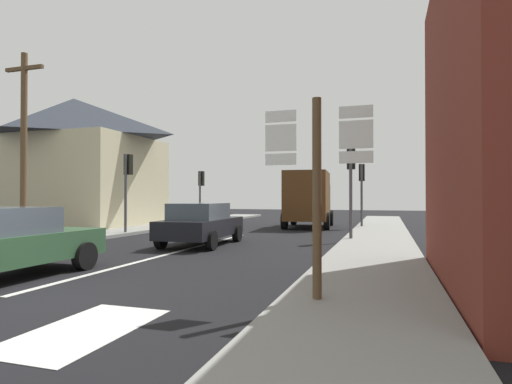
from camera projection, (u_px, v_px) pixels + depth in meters
ground_plane at (225, 239)px, 16.49m from camera, size 80.00×80.00×0.00m
sidewalk_right at (376, 249)px, 12.83m from camera, size 2.51×44.00×0.14m
sidewalk_left at (69, 238)px, 16.33m from camera, size 2.51×44.00×0.14m
lane_centre_stripe at (176, 252)px, 12.67m from camera, size 0.16×12.00×0.01m
lane_turn_arrow at (85, 330)px, 5.25m from camera, size 1.20×2.20×0.01m
clapboard_house_left at (74, 162)px, 23.96m from camera, size 9.20×7.78×7.37m
sedan_near at (2, 242)px, 8.51m from camera, size 1.97×4.20×1.47m
sedan_far at (201, 223)px, 14.57m from camera, size 2.12×4.27×1.47m
delivery_truck at (308, 198)px, 23.02m from camera, size 2.78×5.14×3.05m
route_sign_post at (317, 182)px, 6.35m from camera, size 1.66×0.14×3.20m
traffic_light_far_right at (362, 181)px, 22.29m from camera, size 0.30×0.49×3.45m
traffic_light_near_right at (351, 170)px, 15.71m from camera, size 0.30×0.49×3.64m
traffic_light_near_left at (128, 175)px, 18.45m from camera, size 0.30×0.49×3.58m
traffic_light_far_left at (201, 185)px, 25.71m from camera, size 0.30×0.49×3.29m
utility_pole at (24, 140)px, 16.31m from camera, size 1.80×0.24×7.35m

